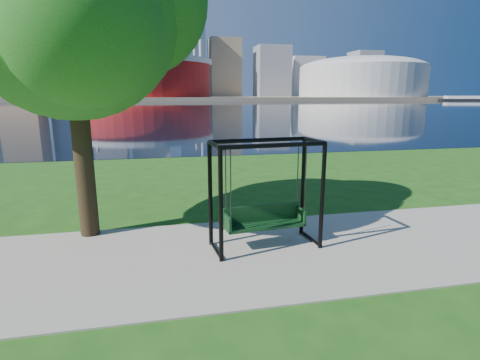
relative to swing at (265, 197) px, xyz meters
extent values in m
plane|color=#1E5114|center=(-0.60, 0.19, -1.10)|extent=(900.00, 900.00, 0.00)
cube|color=#9E937F|center=(-0.60, -0.31, -1.08)|extent=(120.00, 4.00, 0.03)
cube|color=black|center=(-0.60, 102.19, -1.09)|extent=(900.00, 180.00, 0.02)
cube|color=#937F60|center=(-0.60, 306.19, -0.10)|extent=(900.00, 228.00, 2.00)
cylinder|color=maroon|center=(-10.60, 235.19, 11.90)|extent=(80.00, 80.00, 22.00)
cylinder|color=silver|center=(-10.60, 235.19, 21.40)|extent=(83.00, 83.00, 3.00)
cylinder|color=silver|center=(22.31, 254.19, 16.90)|extent=(2.00, 2.00, 32.00)
cylinder|color=silver|center=(-43.51, 254.19, 16.90)|extent=(2.00, 2.00, 32.00)
cylinder|color=silver|center=(-43.51, 216.19, 16.90)|extent=(2.00, 2.00, 32.00)
cylinder|color=silver|center=(22.31, 216.19, 16.90)|extent=(2.00, 2.00, 32.00)
cylinder|color=beige|center=(134.40, 235.19, 10.90)|extent=(84.00, 84.00, 20.00)
ellipsoid|color=beige|center=(134.40, 235.19, 19.90)|extent=(84.00, 84.00, 15.12)
cube|color=#998466|center=(-100.60, 300.19, 44.90)|extent=(26.00, 26.00, 88.00)
cube|color=slate|center=(-70.60, 325.19, 48.40)|extent=(30.00, 24.00, 95.00)
cube|color=gray|center=(-40.60, 305.19, 36.90)|extent=(24.00, 24.00, 72.00)
cube|color=silver|center=(-10.60, 335.19, 40.90)|extent=(32.00, 28.00, 80.00)
cube|color=slate|center=(24.40, 310.19, 29.90)|extent=(22.00, 22.00, 58.00)
cube|color=#998466|center=(54.40, 325.19, 24.90)|extent=(26.00, 26.00, 48.00)
cube|color=gray|center=(94.40, 315.19, 21.90)|extent=(28.00, 24.00, 42.00)
cube|color=silver|center=(134.40, 340.19, 18.90)|extent=(30.00, 26.00, 36.00)
cube|color=gray|center=(184.40, 320.19, 20.90)|extent=(24.00, 24.00, 40.00)
cube|color=#998466|center=(224.40, 335.19, 16.90)|extent=(26.00, 26.00, 32.00)
cylinder|color=black|center=(-1.02, -0.56, 0.02)|extent=(0.10, 0.10, 2.23)
cylinder|color=black|center=(1.11, -0.36, 0.02)|extent=(0.10, 0.10, 2.23)
cylinder|color=black|center=(-1.10, 0.30, 0.02)|extent=(0.10, 0.10, 2.23)
cylinder|color=black|center=(1.02, 0.51, 0.02)|extent=(0.10, 0.10, 2.23)
cylinder|color=black|center=(0.04, -0.46, 1.13)|extent=(2.13, 0.29, 0.09)
cylinder|color=black|center=(-0.04, 0.41, 1.13)|extent=(2.13, 0.29, 0.09)
cylinder|color=black|center=(-1.06, -0.13, 1.13)|extent=(0.17, 0.88, 0.09)
cylinder|color=black|center=(-1.06, -0.13, -1.02)|extent=(0.15, 0.87, 0.07)
cylinder|color=black|center=(1.06, 0.08, 1.13)|extent=(0.17, 0.88, 0.09)
cylinder|color=black|center=(1.06, 0.08, -1.02)|extent=(0.15, 0.87, 0.07)
cube|color=black|center=(0.00, -0.03, -0.61)|extent=(1.73, 0.60, 0.06)
cube|color=black|center=(-0.02, 0.16, -0.40)|extent=(1.69, 0.21, 0.37)
cube|color=black|center=(-0.81, -0.11, -0.48)|extent=(0.09, 0.44, 0.33)
cube|color=black|center=(0.82, 0.05, -0.48)|extent=(0.09, 0.44, 0.33)
cylinder|color=#323237|center=(-0.78, -0.28, 0.38)|extent=(0.03, 0.03, 1.40)
cylinder|color=#323237|center=(0.82, -0.13, 0.38)|extent=(0.03, 0.03, 1.40)
cylinder|color=#323237|center=(-0.81, 0.07, 0.38)|extent=(0.03, 0.03, 1.40)
cylinder|color=#323237|center=(0.78, 0.23, 0.38)|extent=(0.03, 0.03, 1.40)
cylinder|color=black|center=(-3.74, 1.48, 0.95)|extent=(0.41, 0.41, 4.10)
sphere|color=#245F1C|center=(-3.74, 1.48, 3.75)|extent=(4.48, 4.48, 4.48)
sphere|color=#245F1C|center=(-3.37, 0.46, 3.28)|extent=(2.98, 2.98, 2.98)
cube|color=black|center=(171.49, 182.31, -0.53)|extent=(28.53, 15.31, 1.10)
cube|color=white|center=(171.49, 182.31, 0.85)|extent=(22.85, 12.34, 1.66)
camera|label=1|loc=(-2.05, -7.18, 2.05)|focal=28.00mm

